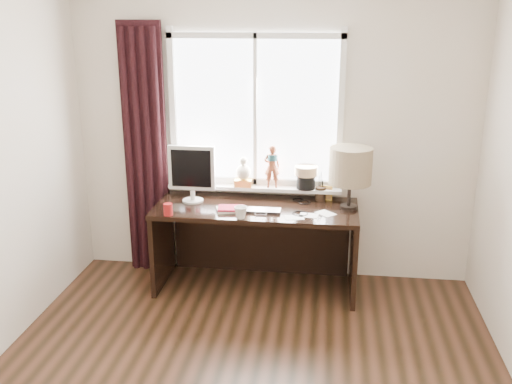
# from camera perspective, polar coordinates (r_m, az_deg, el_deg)

# --- Properties ---
(wall_back) EXTENTS (3.50, 0.00, 2.60)m
(wall_back) POSITION_cam_1_polar(r_m,az_deg,el_deg) (4.98, 1.71, 5.87)
(wall_back) COLOR beige
(wall_back) RESTS_ON ground
(laptop) EXTENTS (0.30, 0.19, 0.02)m
(laptop) POSITION_cam_1_polar(r_m,az_deg,el_deg) (4.66, 0.67, -1.85)
(laptop) COLOR silver
(laptop) RESTS_ON desk
(mug) EXTENTS (0.14, 0.14, 0.10)m
(mug) POSITION_cam_1_polar(r_m,az_deg,el_deg) (4.50, -1.55, -2.02)
(mug) COLOR white
(mug) RESTS_ON desk
(red_cup) EXTENTS (0.07, 0.07, 0.10)m
(red_cup) POSITION_cam_1_polar(r_m,az_deg,el_deg) (4.63, -8.78, -1.73)
(red_cup) COLOR maroon
(red_cup) RESTS_ON desk
(window) EXTENTS (1.52, 0.22, 1.40)m
(window) POSITION_cam_1_polar(r_m,az_deg,el_deg) (4.95, -0.04, 5.85)
(window) COLOR white
(window) RESTS_ON ground
(curtain) EXTENTS (0.38, 0.09, 2.25)m
(curtain) POSITION_cam_1_polar(r_m,az_deg,el_deg) (5.17, -11.03, 3.88)
(curtain) COLOR black
(curtain) RESTS_ON floor
(desk) EXTENTS (1.70, 0.70, 0.75)m
(desk) POSITION_cam_1_polar(r_m,az_deg,el_deg) (4.96, 0.15, -3.76)
(desk) COLOR black
(desk) RESTS_ON floor
(monitor) EXTENTS (0.40, 0.18, 0.49)m
(monitor) POSITION_cam_1_polar(r_m,az_deg,el_deg) (4.86, -6.44, 2.16)
(monitor) COLOR beige
(monitor) RESTS_ON desk
(notebook_stack) EXTENTS (0.26, 0.22, 0.03)m
(notebook_stack) POSITION_cam_1_polar(r_m,az_deg,el_deg) (4.69, -2.58, -1.70)
(notebook_stack) COLOR beige
(notebook_stack) RESTS_ON desk
(brush_holder) EXTENTS (0.09, 0.09, 0.25)m
(brush_holder) POSITION_cam_1_polar(r_m,az_deg,el_deg) (4.96, 6.47, -0.16)
(brush_holder) COLOR black
(brush_holder) RESTS_ON desk
(icon_frame) EXTENTS (0.10, 0.04, 0.13)m
(icon_frame) POSITION_cam_1_polar(r_m,az_deg,el_deg) (4.96, 7.06, -0.10)
(icon_frame) COLOR gold
(icon_frame) RESTS_ON desk
(table_lamp) EXTENTS (0.35, 0.35, 0.52)m
(table_lamp) POSITION_cam_1_polar(r_m,az_deg,el_deg) (4.69, 9.43, 2.53)
(table_lamp) COLOR black
(table_lamp) RESTS_ON desk
(loose_papers) EXTENTS (0.42, 0.29, 0.00)m
(loose_papers) POSITION_cam_1_polar(r_m,az_deg,el_deg) (4.60, 5.40, -2.34)
(loose_papers) COLOR white
(loose_papers) RESTS_ON desk
(desk_cables) EXTENTS (0.18, 0.50, 0.01)m
(desk_cables) POSITION_cam_1_polar(r_m,az_deg,el_deg) (4.79, 4.51, -1.43)
(desk_cables) COLOR black
(desk_cables) RESTS_ON desk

